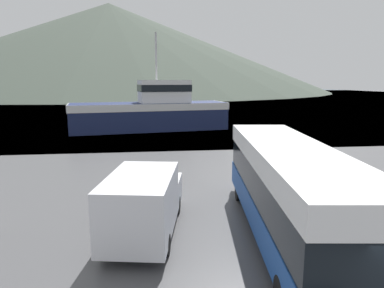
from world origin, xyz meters
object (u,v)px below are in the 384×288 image
(delivery_van, at_px, (145,201))
(fishing_boat, at_px, (152,110))
(storage_bin, at_px, (338,170))
(tour_bus, at_px, (288,187))

(delivery_van, height_order, fishing_boat, fishing_boat)
(delivery_van, height_order, storage_bin, delivery_van)
(storage_bin, bearing_deg, delivery_van, -153.97)
(tour_bus, bearing_deg, fishing_boat, 105.99)
(delivery_van, bearing_deg, storage_bin, 36.29)
(fishing_boat, bearing_deg, storage_bin, -166.15)
(delivery_van, bearing_deg, fishing_boat, 99.28)
(tour_bus, distance_m, storage_bin, 8.02)
(delivery_van, distance_m, storage_bin, 11.37)
(delivery_van, distance_m, fishing_boat, 27.40)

